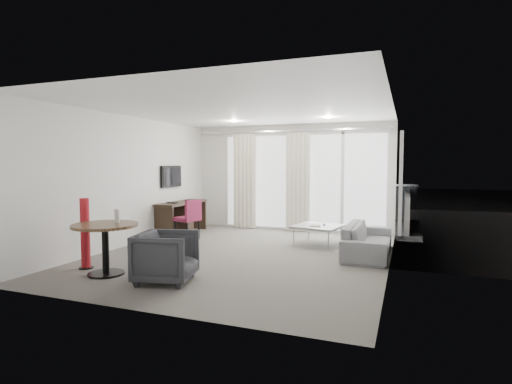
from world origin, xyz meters
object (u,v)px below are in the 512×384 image
(round_table, at_px, (106,249))
(desk_chair, at_px, (187,219))
(desk, at_px, (182,218))
(rattan_chair_a, at_px, (322,208))
(red_lamp, at_px, (85,233))
(coffee_table, at_px, (318,235))
(tub_armchair, at_px, (166,257))
(rattan_chair_b, at_px, (364,210))
(sofa, at_px, (368,239))

(round_table, bearing_deg, desk_chair, 96.30)
(desk, distance_m, desk_chair, 0.77)
(rattan_chair_a, bearing_deg, red_lamp, -131.48)
(desk_chair, distance_m, coffee_table, 2.84)
(red_lamp, relative_size, rattan_chair_a, 1.30)
(tub_armchair, height_order, rattan_chair_a, rattan_chair_a)
(desk_chair, bearing_deg, coffee_table, 23.80)
(rattan_chair_b, bearing_deg, sofa, -61.25)
(desk_chair, relative_size, rattan_chair_b, 1.12)
(desk_chair, height_order, coffee_table, desk_chair)
(tub_armchair, relative_size, sofa, 0.41)
(desk_chair, bearing_deg, red_lamp, -79.39)
(desk, bearing_deg, desk_chair, -50.22)
(desk, distance_m, rattan_chair_b, 4.98)
(round_table, bearing_deg, desk, 103.15)
(red_lamp, distance_m, coffee_table, 4.36)
(desk_chair, xyz_separation_m, coffee_table, (2.80, 0.41, -0.24))
(coffee_table, height_order, rattan_chair_a, rattan_chair_a)
(rattan_chair_b, bearing_deg, desk_chair, -110.25)
(desk, relative_size, round_table, 1.68)
(desk, relative_size, tub_armchair, 2.05)
(desk_chair, distance_m, sofa, 3.84)
(tub_armchair, bearing_deg, round_table, 76.74)
(round_table, bearing_deg, rattan_chair_a, 73.19)
(desk_chair, distance_m, red_lamp, 2.72)
(desk, xyz_separation_m, red_lamp, (0.27, -3.30, 0.18))
(desk, relative_size, rattan_chair_a, 1.88)
(tub_armchair, bearing_deg, rattan_chair_b, -30.45)
(desk, xyz_separation_m, sofa, (4.33, -0.73, -0.10))
(desk_chair, height_order, tub_armchair, desk_chair)
(red_lamp, bearing_deg, tub_armchair, -6.06)
(tub_armchair, relative_size, rattan_chair_b, 1.00)
(round_table, distance_m, red_lamp, 0.60)
(desk_chair, xyz_separation_m, sofa, (3.83, -0.14, -0.16))
(rattan_chair_a, bearing_deg, rattan_chair_b, -9.61)
(round_table, distance_m, sofa, 4.46)
(tub_armchair, height_order, coffee_table, tub_armchair)
(round_table, bearing_deg, red_lamp, 162.46)
(coffee_table, distance_m, rattan_chair_b, 3.36)
(round_table, height_order, tub_armchair, round_table)
(desk_chair, relative_size, tub_armchair, 1.12)
(rattan_chair_a, height_order, rattan_chair_b, rattan_chair_a)
(desk_chair, xyz_separation_m, red_lamp, (-0.23, -2.71, 0.12))
(desk, xyz_separation_m, rattan_chair_a, (2.74, 2.91, 0.05))
(red_lamp, bearing_deg, rattan_chair_a, 68.29)
(desk, bearing_deg, round_table, -76.85)
(tub_armchair, relative_size, rattan_chair_a, 0.92)
(round_table, height_order, rattan_chair_a, rattan_chair_a)
(round_table, xyz_separation_m, sofa, (3.52, 2.74, -0.10))
(coffee_table, bearing_deg, red_lamp, -134.14)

